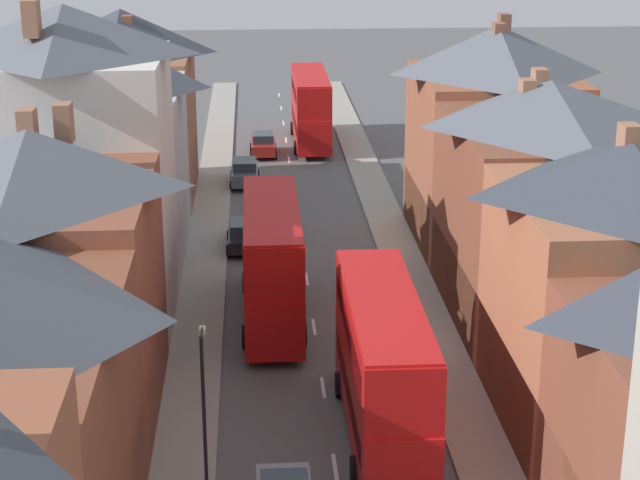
% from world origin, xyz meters
% --- Properties ---
extents(pavement_left, '(2.20, 104.00, 0.14)m').
position_xyz_m(pavement_left, '(-5.10, 38.00, 0.07)').
color(pavement_left, gray).
rests_on(pavement_left, ground).
extents(pavement_right, '(2.20, 104.00, 0.14)m').
position_xyz_m(pavement_right, '(5.10, 38.00, 0.07)').
color(pavement_right, gray).
rests_on(pavement_right, ground).
extents(centre_line_dashes, '(0.14, 97.80, 0.01)m').
position_xyz_m(centre_line_dashes, '(0.00, 36.00, 0.01)').
color(centre_line_dashes, silver).
rests_on(centre_line_dashes, ground).
extents(terrace_row_left, '(8.00, 69.15, 14.38)m').
position_xyz_m(terrace_row_left, '(-10.18, 22.40, 5.74)').
color(terrace_row_left, silver).
rests_on(terrace_row_left, ground).
extents(double_decker_bus_lead, '(2.74, 10.80, 5.30)m').
position_xyz_m(double_decker_bus_lead, '(-1.81, 31.00, 2.82)').
color(double_decker_bus_lead, '#B70F0F').
rests_on(double_decker_bus_lead, ground).
extents(double_decker_bus_mid_street, '(2.74, 10.80, 5.30)m').
position_xyz_m(double_decker_bus_mid_street, '(1.79, 19.91, 2.82)').
color(double_decker_bus_mid_street, red).
rests_on(double_decker_bus_mid_street, ground).
extents(double_decker_bus_far_approaching, '(2.74, 10.80, 5.30)m').
position_xyz_m(double_decker_bus_far_approaching, '(1.79, 64.50, 2.82)').
color(double_decker_bus_far_approaching, red).
rests_on(double_decker_bus_far_approaching, ground).
extents(car_near_blue, '(1.90, 3.99, 1.66)m').
position_xyz_m(car_near_blue, '(-1.80, 61.35, 0.83)').
color(car_near_blue, maroon).
rests_on(car_near_blue, ground).
extents(car_parked_right_a, '(1.90, 4.24, 1.70)m').
position_xyz_m(car_parked_right_a, '(-3.10, 53.60, 0.85)').
color(car_parked_right_a, '#4C515B').
rests_on(car_parked_right_a, ground).
extents(car_mid_white, '(1.90, 4.17, 1.62)m').
position_xyz_m(car_mid_white, '(-1.80, 43.18, 0.82)').
color(car_mid_white, black).
rests_on(car_mid_white, ground).
extents(car_far_grey, '(1.90, 4.02, 1.57)m').
position_xyz_m(car_far_grey, '(-3.10, 40.83, 0.79)').
color(car_far_grey, black).
rests_on(car_far_grey, ground).
extents(street_lamp, '(0.20, 1.12, 5.50)m').
position_xyz_m(street_lamp, '(-4.25, 16.84, 3.24)').
color(street_lamp, black).
rests_on(street_lamp, ground).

